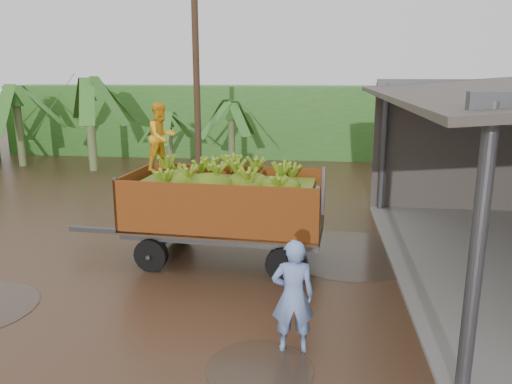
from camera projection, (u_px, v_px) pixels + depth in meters
The scene contains 6 objects.
ground at pixel (167, 272), 11.09m from camera, with size 100.00×100.00×0.00m, color black.
hedge_north at pixel (217, 120), 26.33m from camera, with size 22.00×3.00×3.60m, color #2D661E.
banana_trailer at pixel (224, 204), 11.48m from camera, with size 6.27×2.46×3.65m.
man_blue at pixel (293, 296), 7.78m from camera, with size 0.68×0.44×1.86m, color #718DCE.
utility_pole at pixel (196, 78), 17.89m from camera, with size 1.20×0.24×8.07m.
banana_plants at pixel (16, 145), 17.45m from camera, with size 24.97×20.30×4.21m.
Camera 1 is at (3.20, -10.04, 4.35)m, focal length 35.00 mm.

